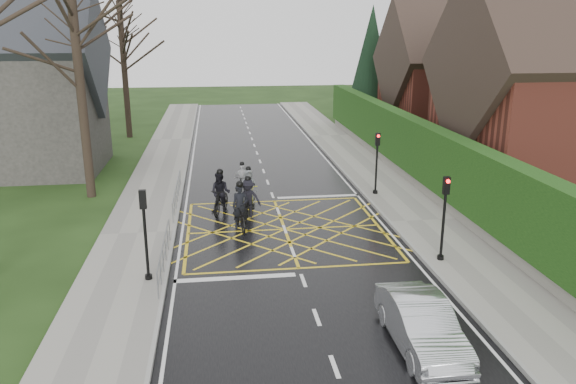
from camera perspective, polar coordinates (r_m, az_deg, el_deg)
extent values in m
plane|color=black|center=(23.55, -0.34, -3.82)|extent=(120.00, 120.00, 0.00)
cube|color=black|center=(23.55, -0.34, -3.81)|extent=(9.00, 80.00, 0.01)
cube|color=gray|center=(24.95, 13.49, -2.94)|extent=(3.00, 80.00, 0.15)
cube|color=gray|center=(23.59, -14.99, -4.18)|extent=(3.00, 80.00, 0.15)
cube|color=slate|center=(30.83, 12.68, 1.35)|extent=(0.50, 38.00, 0.70)
cube|color=#13330E|center=(30.44, 12.88, 4.54)|extent=(0.90, 38.00, 2.80)
cube|color=maroon|center=(31.66, 26.33, 5.82)|extent=(11.00, 9.00, 6.50)
cube|color=#2E221B|center=(31.33, 27.06, 11.47)|extent=(11.80, 9.80, 9.80)
cube|color=maroon|center=(43.89, 16.27, 9.02)|extent=(9.00, 8.00, 6.00)
cube|color=#2E221B|center=(43.65, 16.58, 12.80)|extent=(9.80, 8.80, 8.80)
cube|color=maroon|center=(44.75, 20.15, 15.90)|extent=(0.70, 0.70, 1.60)
cylinder|color=black|center=(50.36, 8.22, 7.62)|extent=(0.50, 0.50, 1.20)
cone|color=black|center=(49.89, 8.43, 12.61)|extent=(4.60, 4.60, 10.00)
cube|color=#2D2B28|center=(35.90, -25.07, 7.44)|extent=(8.00, 7.00, 7.00)
cube|color=#26282D|center=(35.62, -25.74, 12.83)|extent=(8.80, 7.80, 7.80)
cylinder|color=black|center=(28.75, -20.35, 10.13)|extent=(0.44, 0.44, 11.00)
cylinder|color=black|center=(36.72, -19.32, 12.16)|extent=(0.44, 0.44, 12.00)
cylinder|color=black|center=(44.53, -16.28, 11.71)|extent=(0.44, 0.44, 10.00)
cylinder|color=slate|center=(19.86, -12.54, -5.09)|extent=(0.05, 5.00, 0.05)
cylinder|color=slate|center=(20.02, -12.46, -6.29)|extent=(0.04, 5.00, 0.04)
cylinder|color=slate|center=(17.77, -13.09, -9.52)|extent=(0.04, 0.04, 1.00)
cylinder|color=slate|center=(22.36, -11.95, -3.95)|extent=(0.04, 0.04, 1.00)
cylinder|color=slate|center=(26.96, -11.27, 0.72)|extent=(0.05, 6.00, 0.05)
cylinder|color=slate|center=(27.09, -11.22, -0.20)|extent=(0.04, 6.00, 0.04)
cylinder|color=slate|center=(24.24, -11.62, -2.32)|extent=(0.04, 0.04, 1.00)
cylinder|color=slate|center=(29.98, -10.88, 1.33)|extent=(0.04, 0.04, 1.00)
cylinder|color=black|center=(28.08, 8.97, 2.51)|extent=(0.10, 0.10, 3.00)
cylinder|color=black|center=(28.43, 8.85, -0.13)|extent=(0.24, 0.24, 0.30)
cube|color=black|center=(27.78, 9.10, 5.32)|extent=(0.22, 0.16, 0.62)
sphere|color=#FF0C0C|center=(27.63, 9.18, 5.63)|extent=(0.14, 0.14, 0.14)
cylinder|color=black|center=(20.49, 15.49, -3.13)|extent=(0.10, 0.10, 3.00)
cylinder|color=black|center=(20.97, 15.21, -6.61)|extent=(0.24, 0.24, 0.30)
cube|color=black|center=(20.08, 15.79, 0.64)|extent=(0.22, 0.16, 0.62)
sphere|color=#FF0C0C|center=(19.93, 15.97, 1.04)|extent=(0.14, 0.14, 0.14)
cylinder|color=black|center=(18.80, -14.24, -4.81)|extent=(0.10, 0.10, 3.00)
cylinder|color=black|center=(19.32, -13.96, -8.55)|extent=(0.24, 0.24, 0.30)
cube|color=black|center=(18.35, -14.55, -0.73)|extent=(0.22, 0.16, 0.62)
sphere|color=#FF0C0C|center=(18.42, -14.54, -0.09)|extent=(0.14, 0.14, 0.14)
imported|color=black|center=(23.60, -4.84, -2.42)|extent=(1.00, 2.18, 1.11)
imported|color=black|center=(23.57, -4.88, -1.45)|extent=(0.74, 0.54, 1.88)
sphere|color=black|center=(23.30, -4.93, 0.80)|extent=(0.29, 0.29, 0.29)
imported|color=black|center=(25.53, -6.84, -0.85)|extent=(1.20, 2.15, 1.25)
imported|color=black|center=(25.53, -6.87, -0.08)|extent=(1.10, 0.97, 1.91)
sphere|color=black|center=(25.27, -6.94, 2.04)|extent=(0.30, 0.30, 0.30)
imported|color=black|center=(24.84, -4.04, -1.52)|extent=(1.15, 2.08, 1.03)
imported|color=black|center=(24.83, -4.07, -0.65)|extent=(1.26, 0.91, 1.76)
sphere|color=black|center=(24.58, -4.11, 1.35)|extent=(0.28, 0.28, 0.28)
imported|color=black|center=(28.52, -4.64, 0.79)|extent=(0.93, 1.71, 0.99)
imported|color=silver|center=(28.55, -4.66, 1.35)|extent=(0.96, 0.62, 1.52)
sphere|color=black|center=(28.36, -4.70, 2.87)|extent=(0.24, 0.24, 0.24)
imported|color=gold|center=(26.97, -4.00, -0.13)|extent=(0.87, 1.92, 0.97)
imported|color=#5A5E61|center=(26.97, -4.02, 0.62)|extent=(0.87, 0.62, 1.66)
sphere|color=black|center=(26.75, -4.06, 2.37)|extent=(0.26, 0.26, 0.26)
imported|color=silver|center=(15.48, 13.40, -12.96)|extent=(1.42, 4.05, 1.34)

